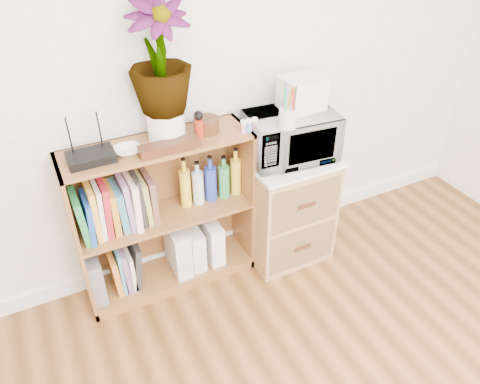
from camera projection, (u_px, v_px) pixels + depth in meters
skirting_board at (214, 241)px, 3.12m from camera, size 4.00×0.02×0.10m
bookshelf at (165, 217)px, 2.64m from camera, size 1.00×0.30×0.95m
wicker_unit at (285, 207)px, 2.93m from camera, size 0.50×0.45×0.70m
microwave at (291, 136)px, 2.63m from camera, size 0.52×0.37×0.27m
pen_cup at (288, 118)px, 2.40m from camera, size 0.09×0.09×0.10m
small_appliance at (302, 93)px, 2.57m from camera, size 0.23×0.19×0.18m
router at (91, 157)px, 2.23m from camera, size 0.22×0.15×0.04m
white_bowl at (128, 150)px, 2.28m from camera, size 0.13×0.13×0.03m
plant_pot at (166, 125)px, 2.36m from camera, size 0.19×0.19×0.16m
potted_plant at (159, 57)px, 2.16m from camera, size 0.30×0.30×0.54m
trinket_box at (170, 147)px, 2.30m from camera, size 0.31×0.08×0.05m
kokeshi_doll at (199, 129)px, 2.39m from camera, size 0.05×0.05×0.11m
wooden_bowl at (207, 125)px, 2.46m from camera, size 0.13×0.13×0.08m
paint_jars at (249, 126)px, 2.46m from camera, size 0.12×0.04×0.06m
file_box at (93, 275)px, 2.63m from camera, size 0.09×0.23×0.29m
magazine_holder_left at (178, 249)px, 2.80m from camera, size 0.10×0.25×0.31m
magazine_holder_mid at (194, 246)px, 2.85m from camera, size 0.08×0.21×0.27m
magazine_holder_right at (212, 240)px, 2.89m from camera, size 0.09×0.22×0.28m
cookbooks at (116, 206)px, 2.46m from camera, size 0.42×0.20×0.30m
liquor_bottles at (212, 180)px, 2.66m from camera, size 0.37×0.07×0.30m
lower_books at (125, 266)px, 2.70m from camera, size 0.18×0.19×0.30m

